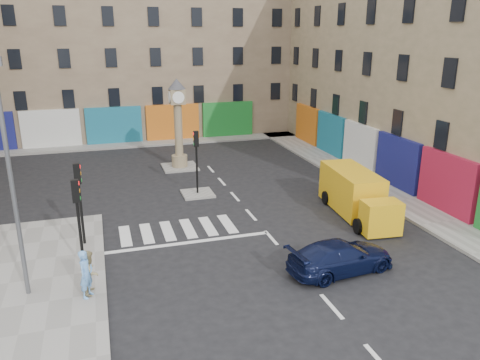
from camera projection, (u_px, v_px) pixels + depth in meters
name	position (u px, v px, depth m)	size (l,w,h in m)	color
ground	(279.00, 247.00, 20.90)	(120.00, 120.00, 0.00)	black
sidewalk_left	(1.00, 310.00, 15.99)	(7.00, 16.00, 0.15)	gray
sidewalk_right	(343.00, 170.00, 32.42)	(2.60, 30.00, 0.15)	gray
sidewalk_far	(140.00, 144.00, 40.01)	(32.00, 2.40, 0.15)	gray
island_near	(198.00, 194.00, 27.62)	(1.80, 1.80, 0.12)	gray
island_far	(180.00, 167.00, 33.09)	(2.40, 2.40, 0.12)	gray
building_right	(433.00, 50.00, 31.79)	(10.00, 30.00, 16.00)	#9A8565
building_far	(128.00, 40.00, 42.76)	(32.00, 10.00, 17.00)	#8C785D
traffic_light_left_near	(78.00, 210.00, 17.98)	(0.28, 0.22, 3.70)	black
traffic_light_left_far	(79.00, 191.00, 20.17)	(0.28, 0.22, 3.70)	black
traffic_light_island	(196.00, 152.00, 26.86)	(0.28, 0.22, 3.70)	black
lamp_post	(10.00, 170.00, 15.52)	(0.50, 0.25, 8.30)	#595B60
clock_pillar	(178.00, 118.00, 32.04)	(1.20, 1.20, 6.10)	#9A8565
navy_sedan	(341.00, 257.00, 18.57)	(1.81, 4.45, 1.29)	black
yellow_van	(356.00, 194.00, 24.35)	(2.54, 6.28, 2.23)	gold
pedestrian_blue	(86.00, 274.00, 16.43)	(0.65, 0.43, 1.78)	#629EE1
pedestrian_tan	(90.00, 272.00, 16.73)	(0.79, 0.62, 1.63)	#97895D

